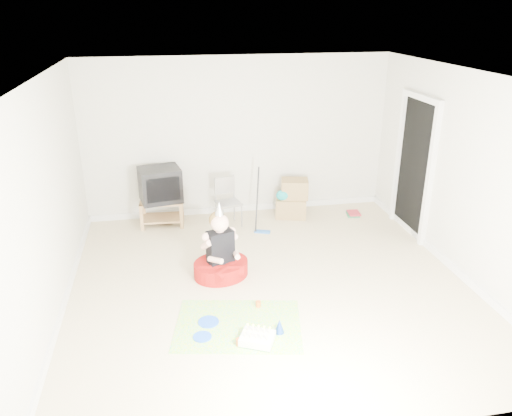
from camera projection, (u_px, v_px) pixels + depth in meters
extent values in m
plane|color=beige|center=(269.00, 284.00, 6.37)|extent=(5.00, 5.00, 0.00)
cube|color=black|center=(414.00, 169.00, 7.50)|extent=(0.02, 0.90, 2.05)
cube|color=#A07648|center=(161.00, 201.00, 7.94)|extent=(0.70, 0.47, 0.03)
cube|color=#A07648|center=(163.00, 218.00, 8.05)|extent=(0.70, 0.47, 0.03)
cube|color=#A07648|center=(142.00, 218.00, 7.81)|extent=(0.05, 0.05, 0.42)
cube|color=#A07648|center=(181.00, 216.00, 7.88)|extent=(0.05, 0.05, 0.42)
cube|color=#A07648|center=(144.00, 209.00, 8.15)|extent=(0.05, 0.05, 0.42)
cube|color=#A07648|center=(182.00, 208.00, 8.21)|extent=(0.05, 0.05, 0.42)
cube|color=black|center=(160.00, 185.00, 7.83)|extent=(0.70, 0.62, 0.54)
cube|color=#9B9AA0|center=(229.00, 203.00, 7.93)|extent=(0.43, 0.42, 0.03)
cylinder|color=#9B9AA0|center=(219.00, 204.00, 7.86)|extent=(0.02, 0.02, 0.79)
cylinder|color=#9B9AA0|center=(238.00, 201.00, 7.99)|extent=(0.02, 0.02, 0.79)
cube|color=olive|center=(291.00, 207.00, 8.36)|extent=(0.58, 0.50, 0.33)
cube|color=olive|center=(295.00, 189.00, 8.26)|extent=(0.50, 0.43, 0.31)
ellipsoid|color=#0D8F93|center=(283.00, 195.00, 8.17)|extent=(0.22, 0.15, 0.17)
cube|color=blue|center=(262.00, 232.00, 7.81)|extent=(0.26, 0.17, 0.03)
cylinder|color=black|center=(262.00, 202.00, 7.63)|extent=(0.14, 0.32, 0.97)
cube|color=#257144|center=(354.00, 214.00, 8.46)|extent=(0.24, 0.29, 0.03)
cube|color=#AC2432|center=(354.00, 213.00, 8.45)|extent=(0.21, 0.26, 0.03)
cylinder|color=maroon|center=(221.00, 269.00, 6.54)|extent=(0.93, 0.93, 0.20)
cube|color=black|center=(220.00, 247.00, 6.42)|extent=(0.37, 0.29, 0.44)
sphere|color=#FEBFA9|center=(220.00, 223.00, 6.29)|extent=(0.29, 0.29, 0.23)
cone|color=silver|center=(219.00, 208.00, 6.22)|extent=(0.12, 0.12, 0.18)
cube|color=#F333A2|center=(238.00, 325.00, 5.55)|extent=(1.55, 1.25, 0.01)
cube|color=white|center=(257.00, 339.00, 5.25)|extent=(0.43, 0.39, 0.09)
cube|color=#44C052|center=(257.00, 342.00, 5.26)|extent=(0.43, 0.39, 0.01)
cylinder|color=beige|center=(245.00, 334.00, 5.20)|extent=(0.01, 0.01, 0.07)
cylinder|color=beige|center=(250.00, 335.00, 5.18)|extent=(0.01, 0.01, 0.07)
cylinder|color=beige|center=(256.00, 336.00, 5.17)|extent=(0.01, 0.01, 0.07)
cylinder|color=beige|center=(262.00, 337.00, 5.15)|extent=(0.01, 0.01, 0.07)
cylinder|color=beige|center=(267.00, 337.00, 5.14)|extent=(0.01, 0.01, 0.07)
cylinder|color=beige|center=(248.00, 328.00, 5.29)|extent=(0.01, 0.01, 0.07)
cylinder|color=beige|center=(253.00, 329.00, 5.28)|extent=(0.01, 0.01, 0.07)
cylinder|color=beige|center=(259.00, 330.00, 5.27)|extent=(0.01, 0.01, 0.07)
cylinder|color=beige|center=(264.00, 330.00, 5.25)|extent=(0.01, 0.01, 0.07)
cylinder|color=beige|center=(270.00, 331.00, 5.24)|extent=(0.01, 0.01, 0.07)
cylinder|color=blue|center=(209.00, 322.00, 5.59)|extent=(0.31, 0.31, 0.01)
cylinder|color=blue|center=(202.00, 337.00, 5.34)|extent=(0.21, 0.21, 0.01)
cylinder|color=#D95A18|center=(258.00, 304.00, 5.87)|extent=(0.08, 0.08, 0.07)
cylinder|color=#D95A18|center=(239.00, 342.00, 5.20)|extent=(0.07, 0.07, 0.08)
cone|color=#1A44B6|center=(279.00, 326.00, 5.39)|extent=(0.11, 0.11, 0.16)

